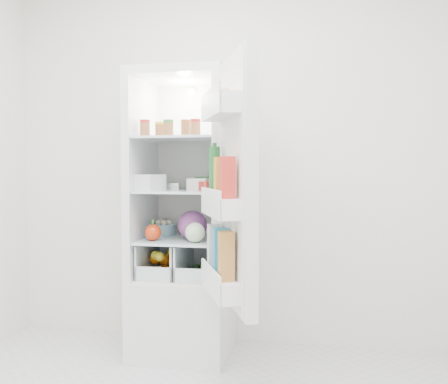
% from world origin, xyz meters
% --- Properties ---
extents(room_walls, '(3.02, 3.02, 2.61)m').
position_xyz_m(room_walls, '(0.00, 0.00, 1.59)').
color(room_walls, white).
rests_on(room_walls, ground).
extents(refrigerator, '(0.60, 0.60, 1.80)m').
position_xyz_m(refrigerator, '(-0.20, 1.25, 0.67)').
color(refrigerator, white).
rests_on(refrigerator, ground).
extents(shelf_low, '(0.49, 0.53, 0.01)m').
position_xyz_m(shelf_low, '(-0.20, 1.19, 0.74)').
color(shelf_low, silver).
rests_on(shelf_low, refrigerator).
extents(shelf_mid, '(0.49, 0.53, 0.02)m').
position_xyz_m(shelf_mid, '(-0.20, 1.19, 1.05)').
color(shelf_mid, silver).
rests_on(shelf_mid, refrigerator).
extents(shelf_top, '(0.49, 0.53, 0.02)m').
position_xyz_m(shelf_top, '(-0.20, 1.19, 1.38)').
color(shelf_top, silver).
rests_on(shelf_top, refrigerator).
extents(crisper_left, '(0.23, 0.46, 0.22)m').
position_xyz_m(crisper_left, '(-0.32, 1.19, 0.61)').
color(crisper_left, silver).
rests_on(crisper_left, refrigerator).
extents(crisper_right, '(0.23, 0.46, 0.22)m').
position_xyz_m(crisper_right, '(-0.08, 1.19, 0.61)').
color(crisper_right, silver).
rests_on(crisper_right, refrigerator).
extents(condiment_jars, '(0.38, 0.16, 0.08)m').
position_xyz_m(condiment_jars, '(-0.24, 1.07, 1.43)').
color(condiment_jars, '#B21919').
rests_on(condiment_jars, shelf_top).
extents(squeeze_bottle, '(0.06, 0.06, 0.19)m').
position_xyz_m(squeeze_bottle, '(0.01, 1.21, 1.48)').
color(squeeze_bottle, white).
rests_on(squeeze_bottle, shelf_top).
extents(tub_white, '(0.20, 0.20, 0.10)m').
position_xyz_m(tub_white, '(-0.37, 1.03, 1.11)').
color(tub_white, silver).
rests_on(tub_white, shelf_mid).
extents(tub_cream, '(0.14, 0.14, 0.07)m').
position_xyz_m(tub_cream, '(-0.08, 1.17, 1.09)').
color(tub_cream, silver).
rests_on(tub_cream, shelf_mid).
extents(tin_red, '(0.09, 0.09, 0.06)m').
position_xyz_m(tin_red, '(-0.05, 1.14, 1.09)').
color(tin_red, red).
rests_on(tin_red, shelf_mid).
extents(foil_tray, '(0.18, 0.15, 0.04)m').
position_xyz_m(foil_tray, '(-0.34, 1.29, 1.08)').
color(foil_tray, '#BDBCC1').
rests_on(foil_tray, shelf_mid).
extents(tub_green, '(0.15, 0.17, 0.08)m').
position_xyz_m(tub_green, '(-0.07, 1.34, 1.10)').
color(tub_green, '#479C4E').
rests_on(tub_green, shelf_mid).
extents(red_cabbage, '(0.18, 0.18, 0.18)m').
position_xyz_m(red_cabbage, '(-0.12, 1.13, 0.84)').
color(red_cabbage, '#5A205E').
rests_on(red_cabbage, shelf_low).
extents(bell_pepper, '(0.10, 0.10, 0.10)m').
position_xyz_m(bell_pepper, '(-0.35, 1.04, 0.80)').
color(bell_pepper, red).
rests_on(bell_pepper, shelf_low).
extents(mushroom_bowl, '(0.20, 0.20, 0.07)m').
position_xyz_m(mushroom_bowl, '(-0.36, 1.30, 0.78)').
color(mushroom_bowl, '#8EBFD3').
rests_on(mushroom_bowl, shelf_low).
extents(salad_bag, '(0.12, 0.12, 0.12)m').
position_xyz_m(salad_bag, '(-0.08, 1.02, 0.81)').
color(salad_bag, beige).
rests_on(salad_bag, shelf_low).
extents(citrus_pile, '(0.20, 0.31, 0.16)m').
position_xyz_m(citrus_pile, '(-0.32, 1.17, 0.58)').
color(citrus_pile, orange).
rests_on(citrus_pile, refrigerator).
extents(veg_pile, '(0.16, 0.30, 0.10)m').
position_xyz_m(veg_pile, '(-0.07, 1.18, 0.56)').
color(veg_pile, '#184717').
rests_on(veg_pile, refrigerator).
extents(fridge_door, '(0.37, 0.58, 1.30)m').
position_xyz_m(fridge_door, '(0.22, 0.63, 1.09)').
color(fridge_door, white).
rests_on(fridge_door, refrigerator).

